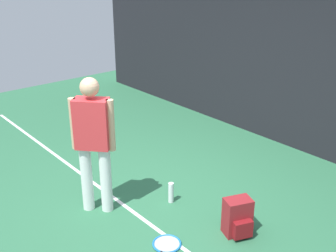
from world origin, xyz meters
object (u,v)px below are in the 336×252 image
tennis_racket (166,245)px  backpack (238,218)px  water_bottle (171,193)px  tennis_player (93,138)px

tennis_racket → backpack: bearing=-52.5°
water_bottle → tennis_racket: bearing=-44.6°
tennis_player → backpack: (1.46, 0.93, -0.76)m
tennis_player → tennis_racket: 1.47m
tennis_player → water_bottle: size_ratio=6.20×
tennis_racket → tennis_player: bearing=71.1°
water_bottle → backpack: bearing=8.0°
tennis_player → tennis_racket: (1.11, 0.17, -0.95)m
tennis_racket → water_bottle: 0.90m
backpack → water_bottle: size_ratio=1.61×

